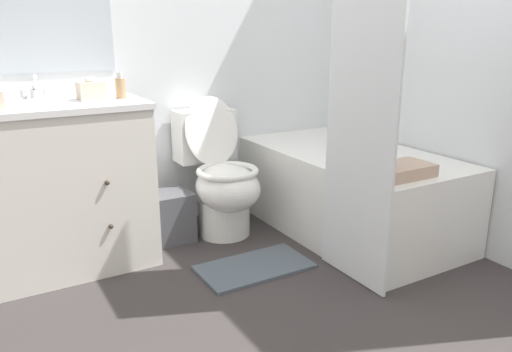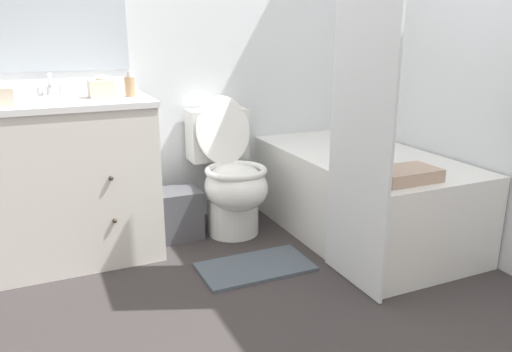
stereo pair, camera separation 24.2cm
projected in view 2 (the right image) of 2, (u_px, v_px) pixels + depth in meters
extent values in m
cube|color=silver|center=(181.00, 21.00, 3.00)|extent=(8.00, 0.05, 2.50)
cube|color=silver|center=(446.00, 20.00, 2.76)|extent=(0.05, 2.63, 2.50)
cube|color=silver|center=(63.00, 183.00, 2.65)|extent=(0.93, 0.58, 0.83)
cube|color=white|center=(54.00, 102.00, 2.53)|extent=(0.95, 0.60, 0.03)
cylinder|color=white|center=(55.00, 110.00, 2.54)|extent=(0.36, 0.36, 0.10)
sphere|color=#382D23|center=(111.00, 178.00, 2.45)|extent=(0.02, 0.02, 0.02)
sphere|color=#382D23|center=(115.00, 221.00, 2.51)|extent=(0.02, 0.02, 0.02)
cylinder|color=silver|center=(51.00, 91.00, 2.71)|extent=(0.04, 0.04, 0.04)
cylinder|color=silver|center=(50.00, 80.00, 2.66)|extent=(0.02, 0.11, 0.09)
cylinder|color=silver|center=(40.00, 91.00, 2.69)|extent=(0.03, 0.03, 0.04)
cylinder|color=silver|center=(62.00, 90.00, 2.73)|extent=(0.03, 0.03, 0.04)
cylinder|color=white|center=(233.00, 215.00, 3.04)|extent=(0.31, 0.31, 0.23)
ellipsoid|color=white|center=(236.00, 187.00, 2.94)|extent=(0.37, 0.44, 0.27)
torus|color=white|center=(236.00, 170.00, 2.91)|extent=(0.36, 0.36, 0.04)
cube|color=white|center=(217.00, 134.00, 3.13)|extent=(0.37, 0.18, 0.32)
ellipsoid|color=white|center=(223.00, 130.00, 3.02)|extent=(0.35, 0.13, 0.41)
cube|color=white|center=(360.00, 195.00, 2.99)|extent=(0.76, 1.39, 0.50)
cube|color=#ACB1B2|center=(363.00, 155.00, 2.92)|extent=(0.64, 1.27, 0.01)
cube|color=white|center=(363.00, 92.00, 2.20)|extent=(0.02, 0.46, 1.86)
cube|color=#4C4C51|center=(177.00, 214.00, 2.97)|extent=(0.27, 0.23, 0.30)
cube|color=beige|center=(101.00, 89.00, 2.59)|extent=(0.13, 0.13, 0.09)
ellipsoid|color=white|center=(100.00, 78.00, 2.58)|extent=(0.06, 0.04, 0.03)
cylinder|color=tan|center=(130.00, 87.00, 2.62)|extent=(0.05, 0.05, 0.10)
cylinder|color=silver|center=(129.00, 74.00, 2.60)|extent=(0.03, 0.03, 0.03)
cube|color=tan|center=(406.00, 175.00, 2.39)|extent=(0.31, 0.20, 0.06)
cube|color=#4C5660|center=(255.00, 267.00, 2.61)|extent=(0.58, 0.32, 0.02)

